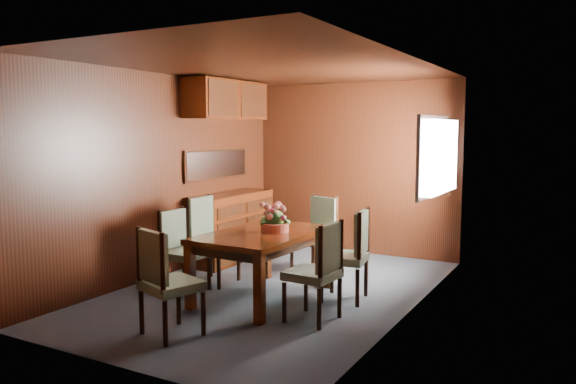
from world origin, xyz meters
The scene contains 11 objects.
ground centered at (0.00, 0.00, 0.00)m, with size 4.50×4.50×0.00m, color #3A4550.
room_shell centered at (-0.10, 0.33, 1.63)m, with size 3.06×4.52×2.41m.
sideboard centered at (-1.25, 1.00, 0.45)m, with size 0.48×1.40×0.90m, color #391507.
dining_table centered at (0.04, -0.27, 0.60)m, with size 0.98×1.52×0.70m.
chair_left_near centered at (-0.89, -0.48, 0.50)m, with size 0.41×0.43×0.90m.
chair_left_far centered at (-0.83, -0.04, 0.55)m, with size 0.47×0.49×1.00m.
chair_right_near centered at (0.86, -0.64, 0.52)m, with size 0.45×0.47×0.93m.
chair_right_far centered at (0.86, 0.09, 0.53)m, with size 0.49×0.51×0.95m.
chair_head centered at (-0.11, -1.62, 0.52)m, with size 0.55×0.54×0.94m.
chair_foot centered at (0.05, 0.98, 0.52)m, with size 0.55×0.54×0.94m.
flower_centerpiece centered at (0.13, -0.19, 0.85)m, with size 0.31×0.31×0.31m.
Camera 1 is at (3.01, -5.12, 1.74)m, focal length 35.00 mm.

